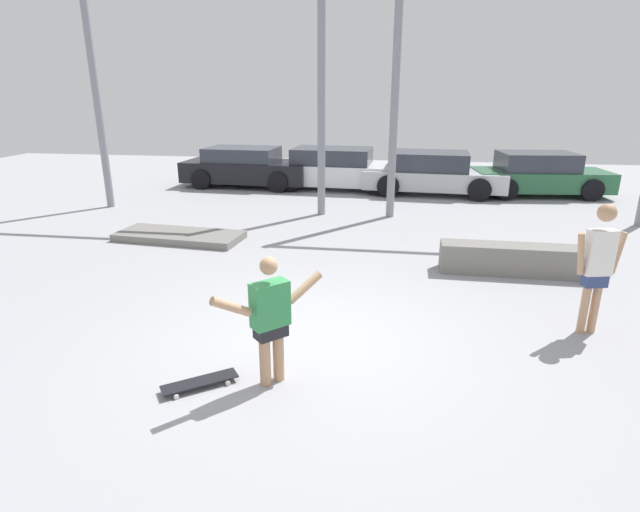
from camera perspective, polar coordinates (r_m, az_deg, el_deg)
The scene contains 12 objects.
ground_plane at distance 6.60m, azimuth -1.11°, elevation -9.72°, with size 36.00×36.00×0.00m, color #9E9EA3.
skateboarder at distance 5.42m, azimuth -5.69°, elevation -6.85°, with size 1.03×1.01×1.48m.
skateboard at distance 5.81m, azimuth -13.56°, elevation -13.81°, with size 0.80×0.66×0.08m.
grind_box at distance 9.49m, azimuth 21.26°, elevation -0.37°, with size 2.55×0.51×0.53m, color slate.
manual_pad at distance 11.36m, azimuth -15.75°, elevation 2.21°, with size 2.74×1.06×0.16m, color slate.
canopy_support_left at distance 13.66m, azimuth -13.24°, elevation 20.65°, with size 6.19×0.20×6.09m.
canopy_support_right at distance 13.08m, azimuth 22.83°, elevation 19.89°, with size 6.19×0.20×6.09m.
parked_car_black at distance 17.31m, azimuth -8.42°, elevation 10.00°, with size 4.32×2.10×1.30m.
parked_car_white at distance 16.71m, azimuth 1.86°, elevation 9.91°, with size 4.66×2.16×1.32m.
parked_car_silver at distance 16.26m, azimuth 12.70°, elevation 9.20°, with size 4.42×2.25×1.30m.
parked_car_green at distance 17.01m, azimuth 23.73°, elevation 8.50°, with size 4.15×2.16×1.31m.
bystander at distance 7.38m, azimuth 29.18°, elevation -0.57°, with size 0.66×0.25×1.77m.
Camera 1 is at (1.00, -5.74, 3.11)m, focal length 28.00 mm.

